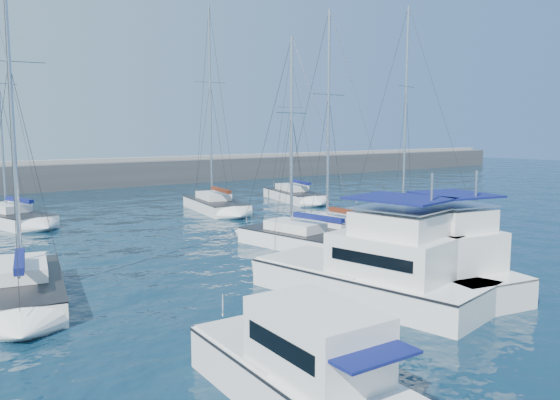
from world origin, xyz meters
TOP-DOWN VIEW (x-y plane):
  - ground at (0.00, 0.00)m, footprint 220.00×220.00m
  - breakwater at (0.00, 52.00)m, footprint 160.00×6.00m
  - motor_yacht_port_outer at (-10.02, -5.57)m, footprint 2.80×7.16m
  - motor_yacht_port_inner at (-2.02, -0.45)m, footprint 5.62×10.19m
  - motor_yacht_stbd_inner at (1.20, -0.98)m, footprint 4.98×8.69m
  - sailboat_mid_a at (-13.73, 7.90)m, footprint 4.60×8.49m
  - sailboat_mid_c at (1.65, 9.20)m, footprint 4.27×8.27m
  - sailboat_mid_d at (4.78, 9.56)m, footprint 3.69×8.76m
  - sailboat_mid_e at (14.78, 11.96)m, footprint 5.12×8.83m
  - sailboat_back_a at (-10.54, 27.87)m, footprint 5.04×8.17m
  - sailboat_back_b at (5.02, 25.32)m, footprint 4.59×9.13m
  - sailboat_back_c at (14.82, 26.92)m, footprint 5.00×9.36m

SIDE VIEW (x-z plane):
  - ground at x=0.00m, z-range 0.00..0.00m
  - sailboat_mid_c at x=1.65m, z-range -5.76..6.77m
  - sailboat_mid_d at x=4.78m, z-range -6.75..7.78m
  - sailboat_back_c at x=14.82m, z-range -6.82..7.85m
  - sailboat_mid_a at x=-13.73m, z-range -7.15..8.22m
  - sailboat_mid_e at x=14.78m, z-range -7.65..8.73m
  - sailboat_back_b at x=5.02m, z-range -8.28..9.37m
  - sailboat_back_a at x=-10.54m, z-range -7.68..8.78m
  - motor_yacht_port_outer at x=-10.02m, z-range -0.66..2.54m
  - breakwater at x=0.00m, z-range -1.17..3.28m
  - motor_yacht_port_inner at x=-2.02m, z-range -1.21..3.48m
  - motor_yacht_stbd_inner at x=1.20m, z-range -1.21..3.48m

